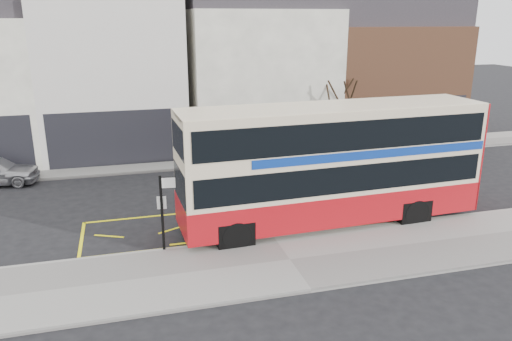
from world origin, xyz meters
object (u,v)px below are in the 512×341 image
object	(u,v)px
double_decker_bus	(333,163)
car_white	(352,146)
bus_stop_post	(164,205)
street_tree_right	(341,89)
car_grey	(255,155)

from	to	relation	value
double_decker_bus	car_white	world-z (taller)	double_decker_bus
bus_stop_post	street_tree_right	world-z (taller)	street_tree_right
bus_stop_post	car_white	bearing A→B (deg)	46.87
bus_stop_post	street_tree_right	distance (m)	16.01
street_tree_right	double_decker_bus	bearing A→B (deg)	-115.59
double_decker_bus	car_grey	bearing A→B (deg)	93.46
bus_stop_post	double_decker_bus	bearing A→B (deg)	15.83
bus_stop_post	street_tree_right	bearing A→B (deg)	50.93
double_decker_bus	car_grey	distance (m)	8.84
bus_stop_post	car_white	distance (m)	15.44
car_grey	double_decker_bus	bearing A→B (deg)	-164.51
bus_stop_post	car_white	xyz separation A→B (m)	(11.88, 9.80, -1.09)
double_decker_bus	street_tree_right	bearing A→B (deg)	62.11
bus_stop_post	car_grey	size ratio (longest dim) A/B	0.67
car_white	double_decker_bus	bearing A→B (deg)	153.36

